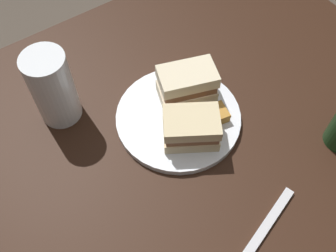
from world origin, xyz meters
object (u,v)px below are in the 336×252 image
plate (178,117)px  sandwich_half_right (187,84)px  fork (264,228)px  sandwich_half_left (191,128)px  pint_glass (54,91)px

plate → sandwich_half_right: sandwich_half_right is taller
sandwich_half_right → fork: (0.05, 0.30, -0.05)m
sandwich_half_left → pint_glass: size_ratio=0.79×
sandwich_half_right → pint_glass: pint_glass is taller
pint_glass → sandwich_half_left: bearing=131.2°
sandwich_half_right → fork: 0.31m
plate → pint_glass: pint_glass is taller
sandwich_half_left → pint_glass: pint_glass is taller
sandwich_half_left → pint_glass: 0.27m
plate → sandwich_half_left: 0.07m
plate → fork: size_ratio=1.40×
sandwich_half_right → pint_glass: 0.26m
plate → sandwich_half_right: size_ratio=1.95×
sandwich_half_right → fork: bearing=80.0°
fork → plate: bearing=-109.3°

